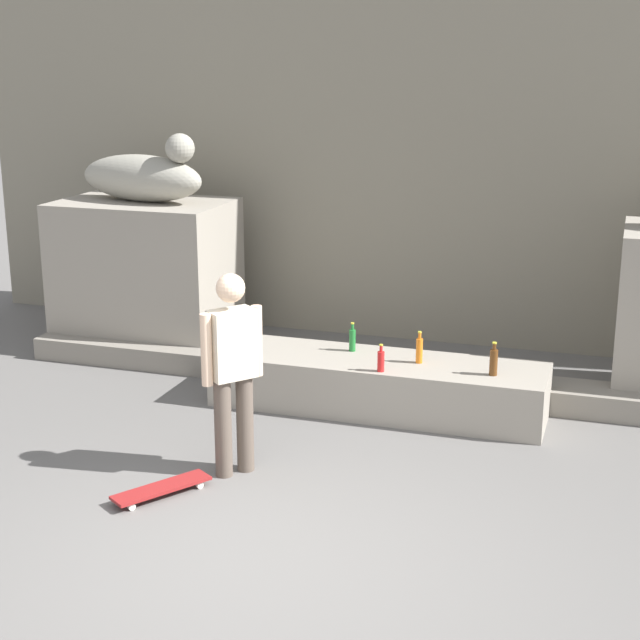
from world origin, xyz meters
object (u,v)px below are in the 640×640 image
object	(u,v)px
bottle_brown	(494,362)
statue_reclining_left	(144,176)
bottle_red	(381,361)
bottle_green	(352,339)
bottle_orange	(419,350)
skateboard	(162,488)
skater	(233,365)

from	to	relation	value
bottle_brown	statue_reclining_left	bearing A→B (deg)	162.27
bottle_red	bottle_green	bearing A→B (deg)	129.14
statue_reclining_left	bottle_red	bearing A→B (deg)	-14.99
bottle_orange	bottle_brown	world-z (taller)	bottle_brown
statue_reclining_left	bottle_red	xyz separation A→B (m)	(3.15, -1.54, -1.37)
skateboard	bottle_orange	distance (m)	2.86
bottle_red	statue_reclining_left	bearing A→B (deg)	154.02
skateboard	bottle_orange	world-z (taller)	bottle_orange
bottle_brown	bottle_green	bearing A→B (deg)	167.77
statue_reclining_left	bottle_green	xyz separation A→B (m)	(2.73, -1.02, -1.36)
bottle_brown	bottle_green	size ratio (longest dim) A/B	1.09
skateboard	bottle_green	bearing A→B (deg)	15.57
skateboard	bottle_green	xyz separation A→B (m)	(0.80, 2.53, 0.55)
bottle_red	bottle_green	distance (m)	0.67
bottle_orange	bottle_green	xyz separation A→B (m)	(-0.70, 0.16, -0.01)
bottle_orange	bottle_green	size ratio (longest dim) A/B	1.07
bottle_red	bottle_brown	bearing A→B (deg)	12.02
skateboard	bottle_brown	distance (m)	3.19
skater	bottle_orange	distance (m)	2.13
statue_reclining_left	bottle_green	size ratio (longest dim) A/B	5.85
statue_reclining_left	bottle_orange	bearing A→B (deg)	-8.02
skater	bottle_brown	xyz separation A→B (m)	(1.84, 1.65, -0.29)
bottle_brown	bottle_green	xyz separation A→B (m)	(-1.41, 0.31, -0.01)
statue_reclining_left	skater	size ratio (longest dim) A/B	1.00
statue_reclining_left	bottle_orange	world-z (taller)	statue_reclining_left
bottle_orange	bottle_brown	bearing A→B (deg)	-11.33
statue_reclining_left	skateboard	world-z (taller)	statue_reclining_left
statue_reclining_left	bottle_green	distance (m)	3.21
statue_reclining_left	bottle_brown	xyz separation A→B (m)	(4.14, -1.33, -1.34)
skateboard	bottle_green	size ratio (longest dim) A/B	2.72
skater	bottle_red	world-z (taller)	skater
skater	skateboard	size ratio (longest dim) A/B	2.14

